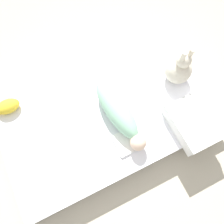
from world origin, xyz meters
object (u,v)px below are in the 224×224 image
(turtle_plush, at_px, (6,107))
(pillow, at_px, (195,122))
(swaddled_baby, at_px, (118,112))
(bunny_plush, at_px, (179,69))

(turtle_plush, bearing_deg, pillow, 149.10)
(swaddled_baby, distance_m, turtle_plush, 0.80)
(pillow, height_order, turtle_plush, pillow)
(turtle_plush, bearing_deg, swaddled_baby, 150.07)
(bunny_plush, bearing_deg, turtle_plush, -13.86)
(pillow, height_order, bunny_plush, bunny_plush)
(pillow, bearing_deg, swaddled_baby, -32.37)
(swaddled_baby, height_order, pillow, swaddled_baby)
(swaddled_baby, relative_size, turtle_plush, 2.68)
(swaddled_baby, xyz_separation_m, pillow, (-0.45, 0.29, -0.03))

